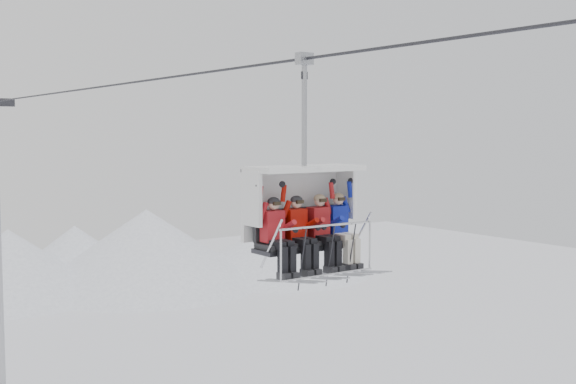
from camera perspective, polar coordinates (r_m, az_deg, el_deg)
haul_cable at (r=13.68m, az=-0.00°, el=10.31°), size 0.06×50.00×0.06m
chairlift_carrier at (r=13.36m, az=0.98°, el=-0.97°), size 2.21×1.17×3.98m
skier_far_left at (r=12.73m, az=-0.91°, el=-3.34°), size 0.38×1.69×1.53m
skier_center_left at (r=13.03m, az=0.91°, el=-3.16°), size 0.38×1.69×1.53m
skier_center_right at (r=13.35m, az=2.74°, el=-2.97°), size 0.38×1.69×1.53m
skier_far_right at (r=13.63m, az=4.21°, el=-2.82°), size 0.38×1.69×1.53m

